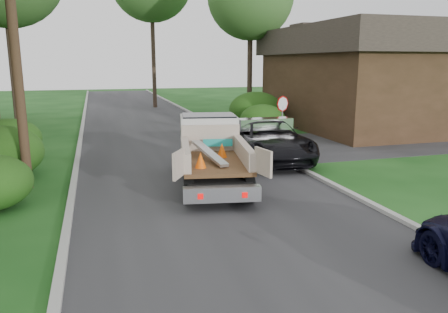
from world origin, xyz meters
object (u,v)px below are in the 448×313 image
(flatbed_truck, at_px, (211,146))
(utility_pole, at_px, (13,23))
(house_right, at_px, (366,76))
(stop_sign, at_px, (282,111))
(black_pickup, at_px, (268,140))

(flatbed_truck, bearing_deg, utility_pole, -175.25)
(utility_pole, distance_m, house_right, 20.66)
(stop_sign, relative_size, utility_pole, 0.25)
(flatbed_truck, bearing_deg, stop_sign, 54.13)
(flatbed_truck, height_order, black_pickup, flatbed_truck)
(stop_sign, bearing_deg, black_pickup, -126.11)
(stop_sign, xyz_separation_m, black_pickup, (-1.60, -2.19, -0.95))
(flatbed_truck, distance_m, black_pickup, 3.91)
(utility_pole, height_order, black_pickup, utility_pole)
(utility_pole, relative_size, black_pickup, 1.68)
(stop_sign, distance_m, flatbed_truck, 6.58)
(black_pickup, bearing_deg, utility_pole, -163.31)
(utility_pole, bearing_deg, stop_sign, 20.62)
(utility_pole, relative_size, house_right, 0.77)
(stop_sign, bearing_deg, house_right, 32.66)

